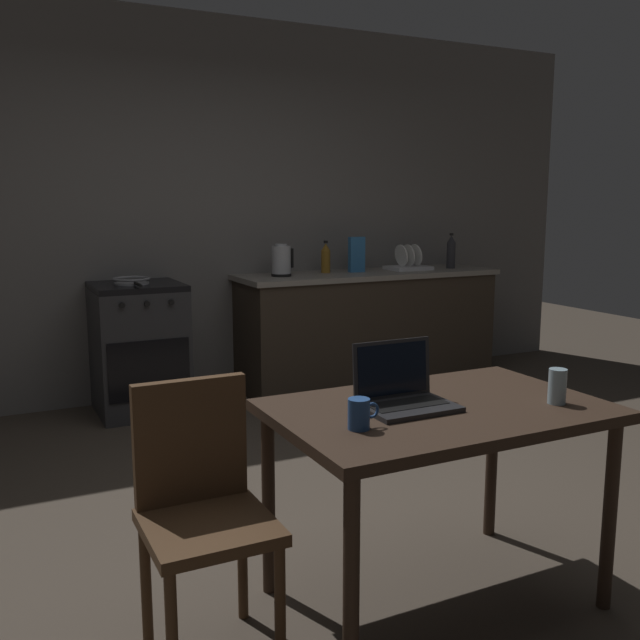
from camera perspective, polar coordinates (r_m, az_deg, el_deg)
ground_plane at (r=3.42m, az=2.52°, el=-15.84°), size 12.00×12.00×0.00m
back_wall at (r=5.53m, az=-7.38°, el=8.93°), size 6.40×0.10×2.82m
kitchen_counter at (r=5.73m, az=3.88°, el=-0.59°), size 2.16×0.64×0.91m
stove_oven at (r=5.08m, az=-14.46°, el=-2.24°), size 0.60×0.62×0.91m
dining_table at (r=2.59m, az=9.55°, el=-8.59°), size 1.18×0.76×0.75m
chair at (r=2.38m, az=-9.62°, el=-14.18°), size 0.40×0.40×0.89m
laptop at (r=2.51m, az=6.80°, el=-6.02°), size 0.32×0.24×0.23m
electric_kettle at (r=5.32m, az=-3.15°, el=4.82°), size 0.17×0.15×0.24m
bottle at (r=6.04m, az=10.59°, el=5.47°), size 0.07×0.07×0.30m
frying_pan at (r=4.97m, az=-15.03°, el=3.10°), size 0.25×0.43×0.05m
coffee_mug at (r=2.27m, az=3.22°, el=-7.60°), size 0.11×0.07×0.10m
drinking_glass at (r=2.68m, az=18.70°, el=-5.12°), size 0.06×0.06×0.13m
cereal_box at (r=5.63m, az=2.99°, el=5.33°), size 0.13×0.05×0.28m
dish_rack at (r=5.87m, az=7.17°, el=4.53°), size 0.34×0.26×0.21m
bottle_b at (r=5.57m, az=0.47°, el=5.08°), size 0.07×0.07×0.25m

